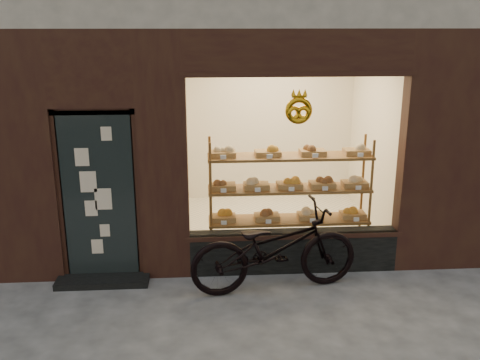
{
  "coord_description": "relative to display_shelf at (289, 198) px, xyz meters",
  "views": [
    {
      "loc": [
        -0.7,
        -4.3,
        3.16
      ],
      "look_at": [
        -0.26,
        2.0,
        1.3
      ],
      "focal_mm": 40.0,
      "sensor_mm": 36.0,
      "label": 1
    }
  ],
  "objects": [
    {
      "name": "bicycle",
      "position": [
        -0.31,
        -0.94,
        -0.32
      ],
      "size": [
        2.15,
        1.03,
        1.09
      ],
      "primitive_type": "imported",
      "rotation": [
        0.0,
        0.0,
        1.72
      ],
      "color": "black",
      "rests_on": "ground"
    },
    {
      "name": "display_shelf",
      "position": [
        0.0,
        0.0,
        0.0
      ],
      "size": [
        2.2,
        0.45,
        1.7
      ],
      "color": "brown",
      "rests_on": "ground"
    }
  ]
}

